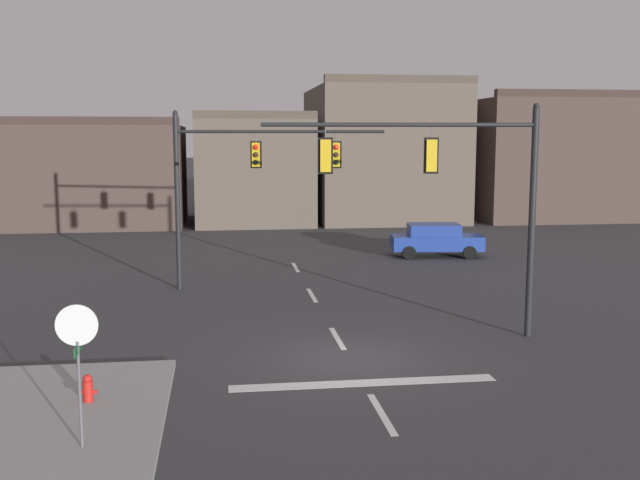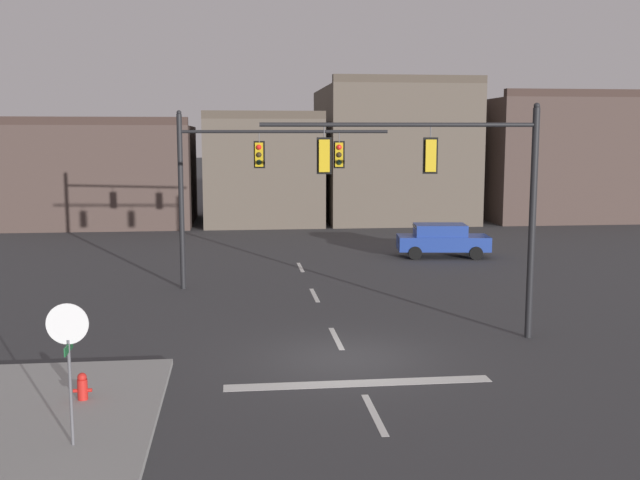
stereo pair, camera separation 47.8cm
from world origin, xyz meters
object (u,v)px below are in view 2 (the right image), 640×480
(signal_mast_near_side, at_px, (454,181))
(stop_sign, at_px, (68,340))
(fire_hydrant, at_px, (83,392))
(signal_mast_far_side, at_px, (241,172))
(car_lot_nearside, at_px, (442,239))

(signal_mast_near_side, xyz_separation_m, stop_sign, (-9.21, -6.91, -2.43))
(signal_mast_near_side, bearing_deg, fire_hydrant, -154.85)
(signal_mast_far_side, distance_m, car_lot_nearside, 12.40)
(signal_mast_near_side, distance_m, fire_hydrant, 11.33)
(stop_sign, relative_size, car_lot_nearside, 0.61)
(signal_mast_far_side, bearing_deg, car_lot_nearside, 34.43)
(signal_mast_near_side, height_order, fire_hydrant, signal_mast_near_side)
(signal_mast_near_side, relative_size, car_lot_nearside, 1.70)
(signal_mast_far_side, relative_size, stop_sign, 2.77)
(stop_sign, bearing_deg, signal_mast_far_side, 77.45)
(stop_sign, bearing_deg, signal_mast_near_side, 36.88)
(signal_mast_near_side, distance_m, stop_sign, 11.77)
(signal_mast_far_side, height_order, fire_hydrant, signal_mast_far_side)
(signal_mast_far_side, distance_m, fire_hydrant, 13.46)
(stop_sign, xyz_separation_m, car_lot_nearside, (13.05, 21.42, -1.29))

